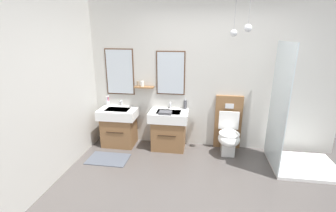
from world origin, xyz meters
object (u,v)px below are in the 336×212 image
vanity_sink_left (119,126)px  vanity_sink_right (169,129)px  toothbrush_cup (108,103)px  shower_tray (294,144)px  toilet (228,132)px  soap_dispenser (185,104)px  folded_hand_towel (165,113)px

vanity_sink_left → vanity_sink_right: bearing=0.0°
toothbrush_cup → vanity_sink_left: bearing=-32.8°
shower_tray → vanity_sink_right: bearing=170.1°
vanity_sink_left → toilet: bearing=0.3°
vanity_sink_right → soap_dispenser: 0.54m
folded_hand_towel → shower_tray: (2.09, -0.21, -0.35)m
vanity_sink_left → toothbrush_cup: size_ratio=3.52×
toothbrush_cup → soap_dispenser: 1.50m
toilet → folded_hand_towel: size_ratio=4.55×
toothbrush_cup → soap_dispenser: same height
vanity_sink_right → vanity_sink_left: bearing=180.0°
soap_dispenser → shower_tray: (1.77, -0.54, -0.41)m
toilet → folded_hand_towel: 1.18m
vanity_sink_left → folded_hand_towel: bearing=-9.4°
vanity_sink_left → folded_hand_towel: 0.99m
vanity_sink_right → soap_dispenser: soap_dispenser is taller
vanity_sink_right → soap_dispenser: (0.28, 0.18, 0.42)m
vanity_sink_left → shower_tray: bearing=-6.8°
soap_dispenser → folded_hand_towel: soap_dispenser is taller
toilet → shower_tray: size_ratio=0.51×
vanity_sink_left → soap_dispenser: soap_dispenser is taller
folded_hand_towel → shower_tray: size_ratio=0.11×
toilet → shower_tray: bearing=-20.7°
soap_dispenser → toilet: bearing=-12.2°
soap_dispenser → shower_tray: bearing=-17.0°
soap_dispenser → vanity_sink_left: bearing=-171.6°
vanity_sink_right → toothbrush_cup: bearing=172.0°
soap_dispenser → folded_hand_towel: 0.47m
vanity_sink_left → shower_tray: (3.00, -0.36, 0.01)m
shower_tray → vanity_sink_left: bearing=173.2°
toothbrush_cup → soap_dispenser: bearing=0.4°
vanity_sink_left → toilet: (2.02, 0.01, -0.00)m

